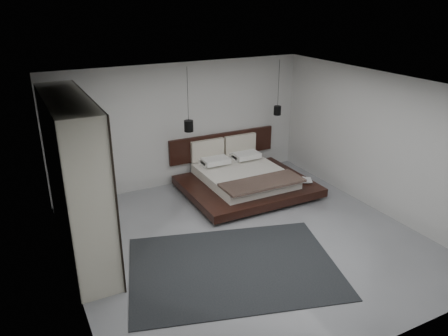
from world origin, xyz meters
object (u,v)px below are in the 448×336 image
pendant_right (277,110)px  wardrobe (76,180)px  pendant_left (189,126)px  rug (233,267)px  lattice_screen (48,157)px  bed (244,179)px

pendant_right → wardrobe: bearing=-163.4°
pendant_left → wardrobe: size_ratio=0.49×
wardrobe → rug: (2.07, -1.55, -1.36)m
lattice_screen → rug: lattice_screen is taller
pendant_left → lattice_screen: bearing=177.7°
wardrobe → rug: wardrobe is taller
bed → rug: size_ratio=0.82×
pendant_left → rug: bearing=-99.9°
lattice_screen → pendant_right: (5.09, -0.11, 0.34)m
bed → pendant_right: (1.12, 0.43, 1.35)m
pendant_left → wardrobe: bearing=-150.8°
pendant_right → lattice_screen: bearing=178.7°
pendant_right → rug: pendant_right is taller
wardrobe → pendant_left: bearing=29.2°
pendant_right → rug: bearing=-132.7°
lattice_screen → pendant_left: (2.84, -0.11, 0.26)m
bed → pendant_left: 1.75m
bed → pendant_left: (-1.12, 0.43, 1.27)m
pendant_right → rug: (-2.77, -3.00, -1.63)m
pendant_left → pendant_right: (2.25, 0.00, 0.08)m
lattice_screen → pendant_right: 5.10m
bed → pendant_left: size_ratio=2.01×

